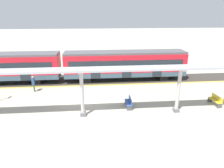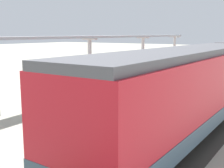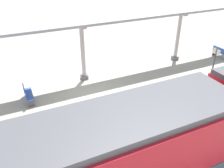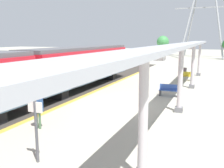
% 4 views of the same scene
% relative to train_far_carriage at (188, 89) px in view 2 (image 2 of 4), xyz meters
% --- Properties ---
extents(ground_plane, '(176.00, 176.00, 0.00)m').
position_rel_train_far_carriage_xyz_m(ground_plane, '(5.43, -4.50, -1.83)').
color(ground_plane, '#A4A190').
extents(tactile_edge_strip, '(0.37, 39.37, 0.01)m').
position_rel_train_far_carriage_xyz_m(tactile_edge_strip, '(1.78, -4.50, -1.83)').
color(tactile_edge_strip, gold).
rests_on(tactile_edge_strip, ground).
extents(trackbed, '(3.20, 51.37, 0.01)m').
position_rel_train_far_carriage_xyz_m(trackbed, '(-0.01, -4.50, -1.83)').
color(trackbed, '#38332D').
rests_on(trackbed, ground).
extents(train_far_carriage, '(2.65, 14.34, 3.48)m').
position_rel_train_far_carriage_xyz_m(train_far_carriage, '(0.00, 0.00, 0.00)').
color(train_far_carriage, red).
rests_on(train_far_carriage, ground).
extents(canopy_pillar_nearest, '(1.10, 0.44, 3.73)m').
position_rel_train_far_carriage_xyz_m(canopy_pillar_nearest, '(8.81, -19.78, 0.06)').
color(canopy_pillar_nearest, slate).
rests_on(canopy_pillar_nearest, ground).
extents(canopy_pillar_second, '(1.10, 0.44, 3.73)m').
position_rel_train_far_carriage_xyz_m(canopy_pillar_second, '(8.81, -12.41, 0.06)').
color(canopy_pillar_second, slate).
rests_on(canopy_pillar_second, ground).
extents(canopy_pillar_third, '(1.10, 0.44, 3.73)m').
position_rel_train_far_carriage_xyz_m(canopy_pillar_third, '(8.81, -4.70, 0.06)').
color(canopy_pillar_third, slate).
rests_on(canopy_pillar_third, ground).
extents(canopy_beam, '(1.20, 31.41, 0.16)m').
position_rel_train_far_carriage_xyz_m(canopy_beam, '(8.81, -4.48, 1.97)').
color(canopy_beam, '#A8AAB2').
rests_on(canopy_beam, canopy_pillar_nearest).
extents(bench_mid_platform, '(1.51, 0.46, 0.86)m').
position_rel_train_far_carriage_xyz_m(bench_mid_platform, '(7.59, -0.79, -1.39)').
color(bench_mid_platform, '#3354A4').
rests_on(bench_mid_platform, ground).
extents(bench_far_end, '(1.50, 0.45, 0.86)m').
position_rel_train_far_carriage_xyz_m(bench_far_end, '(7.54, -16.03, -1.39)').
color(bench_far_end, '#2D54AC').
rests_on(bench_far_end, ground).
extents(platform_info_sign, '(0.56, 0.10, 2.20)m').
position_rel_train_far_carriage_xyz_m(platform_info_sign, '(5.20, -12.67, -0.51)').
color(platform_info_sign, '#4C4C51').
rests_on(platform_info_sign, ground).
extents(passenger_waiting_near_edge, '(0.49, 0.23, 1.68)m').
position_rel_train_far_carriage_xyz_m(passenger_waiting_near_edge, '(3.11, -10.00, -0.79)').
color(passenger_waiting_near_edge, '#446743').
rests_on(passenger_waiting_near_edge, ground).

